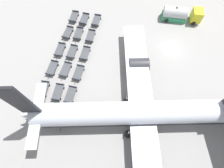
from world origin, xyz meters
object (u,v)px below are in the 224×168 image
at_px(baggage_dolly_row_near_col_d, 52,68).
at_px(baggage_dolly_row_mid_b_col_b, 90,36).
at_px(airplane, 148,113).
at_px(baggage_dolly_row_mid_b_col_a, 96,21).
at_px(baggage_dolly_row_mid_b_col_c, 85,54).
at_px(baggage_dolly_row_near_col_b, 68,33).
at_px(baggage_dolly_row_near_col_e, 43,89).
at_px(baggage_dolly_row_near_col_f, 34,112).
at_px(baggage_dolly_row_mid_b_col_d, 78,73).
at_px(baggage_dolly_row_mid_b_col_e, 71,95).
at_px(baggage_dolly_row_mid_a_col_d, 66,70).
at_px(baggage_dolly_row_near_col_c, 60,50).
at_px(baggage_dolly_row_mid_a_col_c, 72,52).
at_px(baggage_dolly_row_mid_a_col_f, 49,115).
at_px(fuel_tanker_primary, 179,15).
at_px(baggage_dolly_row_mid_a_col_a, 84,19).
at_px(baggage_dolly_row_near_col_a, 74,17).
at_px(baggage_dolly_row_mid_a_col_e, 58,92).
at_px(baggage_dolly_row_mid_b_col_f, 64,118).
at_px(baggage_dolly_row_mid_a_col_b, 78,34).

distance_m(baggage_dolly_row_near_col_d, baggage_dolly_row_mid_b_col_b, 9.87).
relative_size(airplane, baggage_dolly_row_mid_b_col_a, 10.26).
xyz_separation_m(baggage_dolly_row_near_col_d, baggage_dolly_row_mid_b_col_c, (-3.30, 5.66, 0.00)).
relative_size(baggage_dolly_row_near_col_b, baggage_dolly_row_near_col_e, 1.00).
xyz_separation_m(baggage_dolly_row_near_col_f, baggage_dolly_row_mid_b_col_b, (-15.70, 7.94, 0.00)).
bearing_deg(baggage_dolly_row_mid_b_col_c, baggage_dolly_row_mid_b_col_d, -11.01).
height_order(baggage_dolly_row_near_col_f, baggage_dolly_row_mid_b_col_e, same).
distance_m(baggage_dolly_row_mid_b_col_b, baggage_dolly_row_mid_b_col_e, 12.88).
height_order(baggage_dolly_row_mid_a_col_d, baggage_dolly_row_mid_b_col_e, same).
relative_size(baggage_dolly_row_near_col_c, baggage_dolly_row_near_col_e, 1.00).
xyz_separation_m(baggage_dolly_row_mid_a_col_c, baggage_dolly_row_mid_a_col_f, (12.34, -2.24, 0.00)).
xyz_separation_m(fuel_tanker_primary, baggage_dolly_row_mid_b_col_e, (17.99, -20.70, -0.82)).
xyz_separation_m(fuel_tanker_primary, baggage_dolly_row_mid_a_col_a, (0.78, -19.87, -0.82)).
xyz_separation_m(fuel_tanker_primary, baggage_dolly_row_mid_a_col_d, (13.13, -22.19, -0.82)).
height_order(baggage_dolly_row_near_col_a, baggage_dolly_row_mid_b_col_d, same).
relative_size(baggage_dolly_row_mid_a_col_d, baggage_dolly_row_mid_b_col_c, 1.00).
distance_m(baggage_dolly_row_mid_a_col_d, baggage_dolly_row_mid_b_col_b, 8.73).
relative_size(airplane, baggage_dolly_row_mid_b_col_d, 10.26).
height_order(airplane, baggage_dolly_row_near_col_e, airplane).
bearing_deg(baggage_dolly_row_mid_b_col_e, baggage_dolly_row_mid_a_col_d, -163.01).
xyz_separation_m(baggage_dolly_row_mid_a_col_a, baggage_dolly_row_mid_b_col_a, (0.38, 2.57, 0.00)).
bearing_deg(baggage_dolly_row_near_col_d, baggage_dolly_row_mid_a_col_e, 20.47).
distance_m(baggage_dolly_row_near_col_a, baggage_dolly_row_mid_b_col_a, 4.91).
relative_size(baggage_dolly_row_near_col_e, baggage_dolly_row_mid_a_col_a, 1.00).
xyz_separation_m(baggage_dolly_row_near_col_f, baggage_dolly_row_mid_b_col_c, (-11.49, 7.20, 0.00)).
height_order(airplane, baggage_dolly_row_mid_b_col_f, airplane).
bearing_deg(baggage_dolly_row_near_col_f, baggage_dolly_row_mid_b_col_f, 79.62).
xyz_separation_m(baggage_dolly_row_near_col_e, baggage_dolly_row_near_col_f, (3.96, -0.72, 0.00)).
relative_size(fuel_tanker_primary, baggage_dolly_row_mid_a_col_d, 2.16).
relative_size(baggage_dolly_row_near_col_d, baggage_dolly_row_mid_a_col_e, 1.00).
xyz_separation_m(fuel_tanker_primary, baggage_dolly_row_near_col_e, (17.09, -25.45, -0.82)).
bearing_deg(baggage_dolly_row_near_col_f, baggage_dolly_row_near_col_a, 168.99).
relative_size(fuel_tanker_primary, baggage_dolly_row_mid_a_col_c, 2.16).
bearing_deg(baggage_dolly_row_mid_a_col_d, baggage_dolly_row_near_col_b, -175.59).
bearing_deg(baggage_dolly_row_mid_a_col_c, baggage_dolly_row_near_col_c, -100.92).
height_order(baggage_dolly_row_near_col_b, baggage_dolly_row_near_col_c, same).
relative_size(baggage_dolly_row_near_col_f, baggage_dolly_row_mid_a_col_c, 1.00).
height_order(fuel_tanker_primary, baggage_dolly_row_near_col_d, fuel_tanker_primary).
bearing_deg(fuel_tanker_primary, baggage_dolly_row_near_col_c, -69.79).
xyz_separation_m(baggage_dolly_row_mid_b_col_b, baggage_dolly_row_mid_b_col_f, (16.60, -3.04, 0.00)).
height_order(fuel_tanker_primary, baggage_dolly_row_mid_a_col_a, fuel_tanker_primary).
bearing_deg(baggage_dolly_row_mid_b_col_f, baggage_dolly_row_mid_a_col_a, 176.23).
bearing_deg(baggage_dolly_row_near_col_c, baggage_dolly_row_mid_a_col_b, 142.13).
relative_size(baggage_dolly_row_near_col_f, baggage_dolly_row_mid_a_col_f, 1.00).
bearing_deg(baggage_dolly_row_near_col_e, baggage_dolly_row_near_col_b, 168.31).
bearing_deg(baggage_dolly_row_mid_a_col_a, baggage_dolly_row_mid_a_col_b, -11.79).
bearing_deg(baggage_dolly_row_mid_b_col_d, baggage_dolly_row_mid_b_col_a, 168.84).
relative_size(baggage_dolly_row_mid_a_col_c, baggage_dolly_row_mid_b_col_b, 1.00).
distance_m(baggage_dolly_row_near_col_f, baggage_dolly_row_mid_a_col_d, 8.86).
xyz_separation_m(baggage_dolly_row_near_col_a, baggage_dolly_row_mid_a_col_c, (9.04, 0.65, 0.00)).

